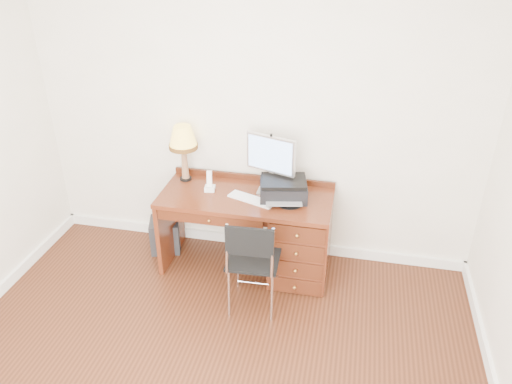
% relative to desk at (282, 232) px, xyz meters
% --- Properties ---
extents(ground, '(4.00, 4.00, 0.00)m').
position_rel_desk_xyz_m(ground, '(-0.32, -1.40, -0.41)').
color(ground, '#35170C').
rests_on(ground, ground).
extents(room_shell, '(4.00, 4.00, 4.00)m').
position_rel_desk_xyz_m(room_shell, '(-0.32, -0.77, -0.36)').
color(room_shell, white).
rests_on(room_shell, ground).
extents(desk, '(1.50, 0.67, 0.75)m').
position_rel_desk_xyz_m(desk, '(0.00, 0.00, 0.00)').
color(desk, '#5C2513').
rests_on(desk, ground).
extents(monitor, '(0.44, 0.22, 0.52)m').
position_rel_desk_xyz_m(monitor, '(-0.14, 0.12, 0.67)').
color(monitor, silver).
rests_on(monitor, desk).
extents(keyboard, '(0.43, 0.25, 0.02)m').
position_rel_desk_xyz_m(keyboard, '(-0.26, -0.07, 0.35)').
color(keyboard, white).
rests_on(keyboard, desk).
extents(mouse_pad, '(0.23, 0.23, 0.05)m').
position_rel_desk_xyz_m(mouse_pad, '(0.07, -0.05, 0.35)').
color(mouse_pad, black).
rests_on(mouse_pad, desk).
extents(printer, '(0.45, 0.38, 0.18)m').
position_rel_desk_xyz_m(printer, '(-0.00, 0.03, 0.42)').
color(printer, black).
rests_on(printer, desk).
extents(leg_lamp, '(0.26, 0.26, 0.53)m').
position_rel_desk_xyz_m(leg_lamp, '(-0.93, 0.18, 0.72)').
color(leg_lamp, black).
rests_on(leg_lamp, desk).
extents(phone, '(0.10, 0.10, 0.19)m').
position_rel_desk_xyz_m(phone, '(-0.66, 0.02, 0.39)').
color(phone, white).
rests_on(phone, desk).
extents(pen_cup, '(0.09, 0.09, 0.11)m').
position_rel_desk_xyz_m(pen_cup, '(-0.05, 0.14, 0.39)').
color(pen_cup, black).
rests_on(pen_cup, desk).
extents(chair, '(0.43, 0.43, 0.87)m').
position_rel_desk_xyz_m(chair, '(-0.15, -0.56, 0.12)').
color(chair, black).
rests_on(chair, ground).
extents(equipment_box, '(0.34, 0.34, 0.32)m').
position_rel_desk_xyz_m(equipment_box, '(-1.16, 0.10, -0.25)').
color(equipment_box, black).
rests_on(equipment_box, ground).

